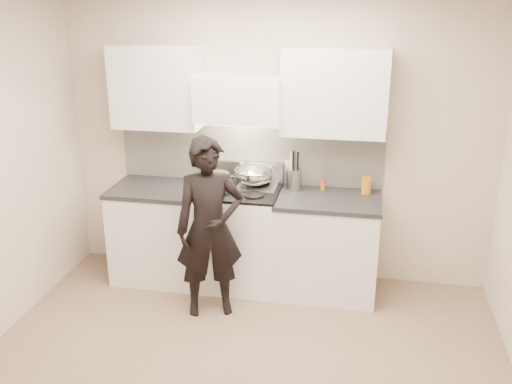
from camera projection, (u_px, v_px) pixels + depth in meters
ground_plane at (237, 379)px, 4.12m from camera, size 4.00×4.00×0.00m
room_shell at (238, 152)px, 3.94m from camera, size 4.04×3.54×2.70m
stove at (238, 236)px, 5.34m from camera, size 0.76×0.65×0.96m
counter_right at (327, 245)px, 5.20m from camera, size 0.92×0.67×0.92m
counter_left at (159, 232)px, 5.48m from camera, size 0.82×0.67×0.92m
wok at (254, 175)px, 5.22m from camera, size 0.36×0.45×0.29m
stock_pot at (215, 182)px, 5.05m from camera, size 0.36×0.25×0.17m
utensil_crock at (294, 178)px, 5.21m from camera, size 0.14×0.14×0.36m
spice_jar at (323, 185)px, 5.22m from camera, size 0.04×0.04×0.10m
oil_glass at (366, 185)px, 5.12m from camera, size 0.09×0.09×0.15m
person at (210, 228)px, 4.75m from camera, size 0.66×0.55×1.56m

